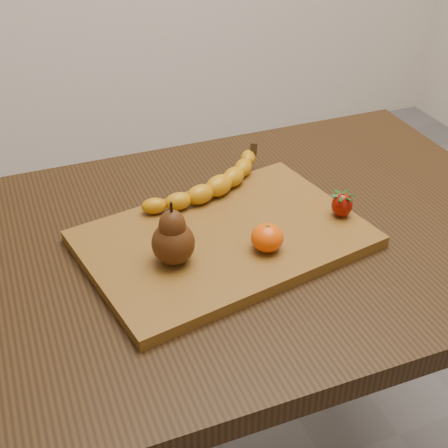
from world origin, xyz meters
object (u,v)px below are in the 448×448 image
object	(u,v)px
table	(251,276)
cutting_board	(224,239)
pear	(173,233)
mandarin	(267,238)

from	to	relation	value
table	cutting_board	size ratio (longest dim) A/B	2.22
pear	cutting_board	bearing A→B (deg)	21.06
mandarin	pear	bearing A→B (deg)	170.14
table	cutting_board	bearing A→B (deg)	-164.09
cutting_board	mandarin	distance (m)	0.09
table	mandarin	distance (m)	0.16
cutting_board	pear	size ratio (longest dim) A/B	4.33
cutting_board	pear	xyz separation A→B (m)	(-0.10, -0.04, 0.06)
pear	mandarin	bearing A→B (deg)	-9.86
pear	mandarin	distance (m)	0.15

